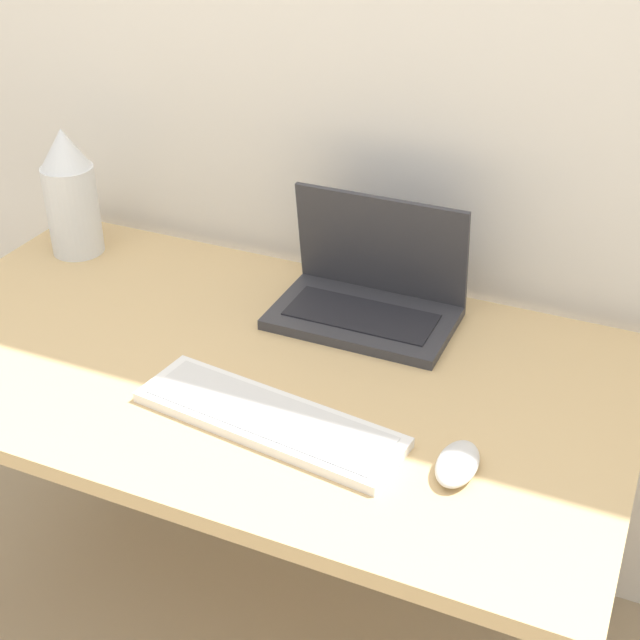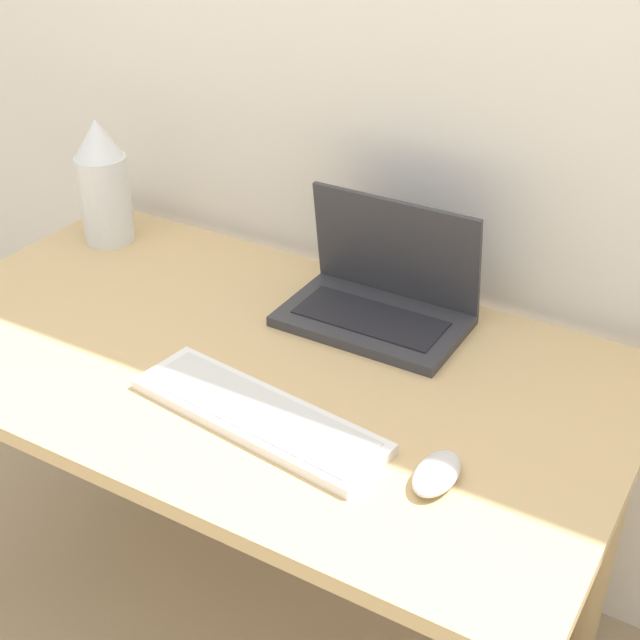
{
  "view_description": "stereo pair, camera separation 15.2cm",
  "coord_description": "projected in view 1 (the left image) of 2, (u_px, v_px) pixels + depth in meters",
  "views": [
    {
      "loc": [
        0.65,
        -0.78,
        1.61
      ],
      "look_at": [
        0.13,
        0.41,
        0.82
      ],
      "focal_mm": 50.0,
      "sensor_mm": 36.0,
      "label": 1
    },
    {
      "loc": [
        0.78,
        -0.71,
        1.61
      ],
      "look_at": [
        0.13,
        0.41,
        0.82
      ],
      "focal_mm": 50.0,
      "sensor_mm": 36.0,
      "label": 2
    }
  ],
  "objects": [
    {
      "name": "wall_back",
      "position": [
        347.0,
        6.0,
        1.66
      ],
      "size": [
        6.0,
        0.05,
        2.5
      ],
      "color": "white",
      "rests_on": "ground_plane"
    },
    {
      "name": "desk",
      "position": [
        251.0,
        397.0,
        1.63
      ],
      "size": [
        1.35,
        0.76,
        0.72
      ],
      "color": "tan",
      "rests_on": "ground_plane"
    },
    {
      "name": "mouse",
      "position": [
        457.0,
        464.0,
        1.33
      ],
      "size": [
        0.06,
        0.11,
        0.03
      ],
      "color": "silver",
      "rests_on": "desk"
    },
    {
      "name": "vase",
      "position": [
        70.0,
        193.0,
        1.89
      ],
      "size": [
        0.11,
        0.11,
        0.28
      ],
      "color": "white",
      "rests_on": "desk"
    },
    {
      "name": "laptop",
      "position": [
        369.0,
        292.0,
        1.7
      ],
      "size": [
        0.34,
        0.22,
        0.23
      ],
      "color": "#333338",
      "rests_on": "desk"
    },
    {
      "name": "keyboard",
      "position": [
        269.0,
        419.0,
        1.43
      ],
      "size": [
        0.47,
        0.19,
        0.02
      ],
      "color": "white",
      "rests_on": "desk"
    }
  ]
}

